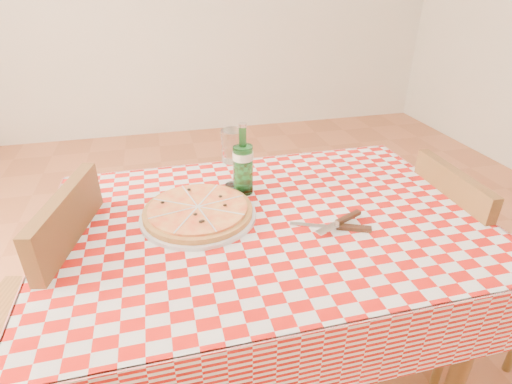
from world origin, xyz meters
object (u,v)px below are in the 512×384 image
Objects in this scene: chair_far at (57,304)px; wine_glass at (234,159)px; dining_table at (267,244)px; pizza_plate at (198,211)px; chair_near at (456,256)px; water_bottle at (243,159)px.

chair_far is 0.72m from wine_glass.
chair_far is (-0.66, 0.05, -0.14)m from dining_table.
pizza_plate is at bearing -131.10° from wine_glass.
chair_near is 0.98m from pizza_plate.
chair_near is 2.41× the size of pizza_plate.
pizza_plate is at bearing -165.36° from chair_far.
dining_table is 0.75m from chair_near.
dining_table is 0.31m from wine_glass.
water_bottle reaches higher than wine_glass.
chair_near is (0.73, -0.02, -0.17)m from dining_table.
dining_table is 0.24m from pizza_plate.
chair_near is 0.88m from water_bottle.
water_bottle is at bearing 36.27° from pizza_plate.
chair_far reaches higher than dining_table.
chair_far is at bearing 175.92° from dining_table.
wine_glass reaches higher than chair_near.
wine_glass is at bearing 115.91° from water_bottle.
chair_far is 0.53m from pizza_plate.
dining_table is at bearing -178.96° from chair_near.
wine_glass is (-0.02, 0.04, -0.02)m from water_bottle.
chair_far reaches higher than chair_near.
water_bottle is at bearing -154.42° from chair_far.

